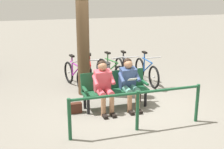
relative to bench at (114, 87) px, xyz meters
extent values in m
plane|color=slate|center=(-0.25, 0.26, -0.51)|extent=(40.00, 40.00, 0.00)
cube|color=#194C2D|center=(0.00, 0.08, -0.08)|extent=(1.62, 0.52, 0.05)
cube|color=#194C2D|center=(0.01, -0.11, 0.15)|extent=(1.60, 0.22, 0.42)
cube|color=#194C2D|center=(-0.76, 0.04, 0.05)|extent=(0.08, 0.40, 0.05)
cube|color=#194C2D|center=(0.75, 0.12, 0.05)|extent=(0.08, 0.40, 0.05)
cylinder|color=black|center=(-0.73, 0.21, -0.31)|extent=(0.07, 0.07, 0.40)
cylinder|color=black|center=(0.71, 0.29, -0.31)|extent=(0.07, 0.07, 0.40)
cylinder|color=black|center=(-0.71, -0.13, -0.31)|extent=(0.07, 0.07, 0.40)
cylinder|color=black|center=(0.72, -0.05, -0.31)|extent=(0.07, 0.07, 0.40)
cube|color=#334772|center=(-0.32, 0.04, 0.20)|extent=(0.40, 0.33, 0.55)
sphere|color=#A87554|center=(-0.32, 0.06, 0.56)|extent=(0.21, 0.21, 0.21)
sphere|color=black|center=(-0.32, 0.03, 0.59)|extent=(0.20, 0.20, 0.20)
cylinder|color=#4C8C7A|center=(-0.43, 0.24, -0.02)|extent=(0.17, 0.41, 0.15)
cylinder|color=#A87554|center=(-0.44, 0.44, -0.28)|extent=(0.11, 0.11, 0.45)
cube|color=black|center=(-0.45, 0.54, -0.47)|extent=(0.10, 0.22, 0.07)
cylinder|color=#334772|center=(-0.53, 0.15, 0.27)|extent=(0.11, 0.31, 0.23)
cylinder|color=#4C8C7A|center=(-0.23, 0.25, -0.02)|extent=(0.17, 0.41, 0.15)
cylinder|color=#A87554|center=(-0.24, 0.45, -0.28)|extent=(0.11, 0.11, 0.45)
cube|color=black|center=(-0.25, 0.55, -0.47)|extent=(0.10, 0.22, 0.07)
cylinder|color=#334772|center=(-0.13, 0.17, 0.27)|extent=(0.11, 0.31, 0.23)
cube|color=silver|center=(-0.34, 0.34, 0.26)|extent=(0.21, 0.13, 0.09)
cube|color=#D84C59|center=(0.32, 0.08, 0.20)|extent=(0.40, 0.33, 0.55)
sphere|color=#A87554|center=(0.32, 0.10, 0.56)|extent=(0.21, 0.21, 0.21)
sphere|color=black|center=(0.32, 0.07, 0.59)|extent=(0.20, 0.20, 0.20)
cylinder|color=#D84C59|center=(0.21, 0.27, -0.02)|extent=(0.17, 0.41, 0.15)
cylinder|color=#A87554|center=(0.20, 0.47, -0.28)|extent=(0.11, 0.11, 0.45)
cube|color=black|center=(0.19, 0.57, -0.47)|extent=(0.10, 0.22, 0.07)
cylinder|color=#D84C59|center=(0.11, 0.19, 0.27)|extent=(0.11, 0.31, 0.23)
cylinder|color=#D84C59|center=(0.41, 0.28, -0.02)|extent=(0.17, 0.41, 0.15)
cylinder|color=#A87554|center=(0.40, 0.48, -0.28)|extent=(0.11, 0.11, 0.45)
cube|color=black|center=(0.39, 0.58, -0.47)|extent=(0.10, 0.22, 0.07)
cylinder|color=#D84C59|center=(0.51, 0.21, 0.27)|extent=(0.11, 0.31, 0.23)
cube|color=#3F1E14|center=(0.98, 0.13, -0.39)|extent=(0.30, 0.15, 0.24)
cylinder|color=#4C3823|center=(0.54, -1.08, 1.20)|extent=(0.33, 0.33, 3.42)
cylinder|color=slate|center=(-0.06, -1.27, -0.13)|extent=(0.36, 0.36, 0.75)
cylinder|color=black|center=(-0.06, -1.27, 0.26)|extent=(0.38, 0.38, 0.03)
torus|color=black|center=(-1.47, -0.98, -0.18)|extent=(0.09, 0.66, 0.66)
cylinder|color=silver|center=(-1.47, -0.98, -0.18)|extent=(0.05, 0.06, 0.06)
torus|color=black|center=(-1.43, -1.99, -0.18)|extent=(0.09, 0.66, 0.66)
cylinder|color=silver|center=(-1.43, -1.99, -0.18)|extent=(0.05, 0.06, 0.06)
cylinder|color=#1E519E|center=(-1.45, -1.49, 0.20)|extent=(0.07, 0.63, 0.04)
cylinder|color=#1E519E|center=(-1.45, -1.41, 0.00)|extent=(0.07, 0.60, 0.43)
cylinder|color=#1E519E|center=(-1.44, -1.67, 0.12)|extent=(0.04, 0.04, 0.55)
cube|color=black|center=(-1.44, -1.67, 0.40)|extent=(0.10, 0.22, 0.05)
cylinder|color=#B2B2B7|center=(-1.47, -1.08, 0.37)|extent=(0.48, 0.05, 0.03)
torus|color=black|center=(-0.90, -1.22, -0.18)|extent=(0.12, 0.66, 0.66)
cylinder|color=silver|center=(-0.90, -1.22, -0.18)|extent=(0.05, 0.06, 0.06)
torus|color=black|center=(-0.82, -2.23, -0.18)|extent=(0.12, 0.66, 0.66)
cylinder|color=silver|center=(-0.82, -2.23, -0.18)|extent=(0.05, 0.06, 0.06)
cylinder|color=black|center=(-0.86, -1.72, 0.20)|extent=(0.09, 0.63, 0.04)
cylinder|color=black|center=(-0.87, -1.64, 0.00)|extent=(0.09, 0.60, 0.43)
cylinder|color=black|center=(-0.84, -1.91, 0.12)|extent=(0.04, 0.04, 0.55)
cube|color=black|center=(-0.84, -1.91, 0.40)|extent=(0.11, 0.23, 0.05)
cylinder|color=#B2B2B7|center=(-0.89, -1.32, 0.37)|extent=(0.48, 0.07, 0.03)
torus|color=black|center=(-0.56, -1.26, -0.18)|extent=(0.25, 0.65, 0.66)
cylinder|color=silver|center=(-0.56, -1.26, -0.18)|extent=(0.07, 0.07, 0.06)
torus|color=black|center=(-0.25, -2.23, -0.18)|extent=(0.25, 0.65, 0.66)
cylinder|color=silver|center=(-0.25, -2.23, -0.18)|extent=(0.07, 0.07, 0.06)
cylinder|color=#337238|center=(-0.41, -1.74, 0.20)|extent=(0.23, 0.62, 0.04)
cylinder|color=#337238|center=(-0.43, -1.67, 0.00)|extent=(0.22, 0.58, 0.43)
cylinder|color=#337238|center=(-0.35, -1.92, 0.12)|extent=(0.04, 0.04, 0.55)
cube|color=black|center=(-0.35, -1.92, 0.40)|extent=(0.15, 0.24, 0.05)
cylinder|color=#B2B2B7|center=(-0.53, -1.35, 0.37)|extent=(0.47, 0.17, 0.03)
torus|color=black|center=(0.33, -1.18, -0.18)|extent=(0.17, 0.66, 0.66)
cylinder|color=silver|center=(0.33, -1.18, -0.18)|extent=(0.06, 0.07, 0.06)
torus|color=black|center=(0.16, -2.18, -0.18)|extent=(0.17, 0.66, 0.66)
cylinder|color=silver|center=(0.16, -2.18, -0.18)|extent=(0.06, 0.07, 0.06)
cylinder|color=#B71414|center=(0.25, -1.68, 0.20)|extent=(0.14, 0.63, 0.04)
cylinder|color=#B71414|center=(0.26, -1.60, 0.00)|extent=(0.14, 0.59, 0.43)
cylinder|color=#B71414|center=(0.22, -1.86, 0.12)|extent=(0.04, 0.04, 0.55)
cube|color=black|center=(0.22, -1.86, 0.40)|extent=(0.13, 0.23, 0.05)
cylinder|color=#B2B2B7|center=(0.31, -1.28, 0.37)|extent=(0.48, 0.11, 0.03)
torus|color=black|center=(0.60, -1.13, -0.18)|extent=(0.20, 0.66, 0.66)
cylinder|color=silver|center=(0.60, -1.13, -0.18)|extent=(0.06, 0.07, 0.06)
torus|color=black|center=(0.82, -2.13, -0.18)|extent=(0.20, 0.66, 0.66)
cylinder|color=silver|center=(0.82, -2.13, -0.18)|extent=(0.06, 0.07, 0.06)
cylinder|color=#8C268C|center=(0.71, -1.63, 0.20)|extent=(0.18, 0.63, 0.04)
cylinder|color=#8C268C|center=(0.69, -1.55, 0.00)|extent=(0.17, 0.59, 0.43)
cylinder|color=#8C268C|center=(0.75, -1.81, 0.12)|extent=(0.04, 0.04, 0.55)
cube|color=black|center=(0.75, -1.81, 0.40)|extent=(0.14, 0.23, 0.05)
cylinder|color=#B2B2B7|center=(0.62, -1.23, 0.37)|extent=(0.48, 0.13, 0.03)
cylinder|color=#194C2D|center=(-1.48, 1.30, -0.08)|extent=(0.07, 0.07, 0.85)
cylinder|color=#194C2D|center=(-0.10, 1.33, -0.08)|extent=(0.07, 0.07, 0.85)
cylinder|color=#194C2D|center=(1.28, 1.36, -0.08)|extent=(0.07, 0.07, 0.85)
cylinder|color=#194C2D|center=(-0.10, 1.33, 0.30)|extent=(2.77, 0.12, 0.06)
camera|label=1|loc=(1.91, 6.52, 2.36)|focal=47.72mm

